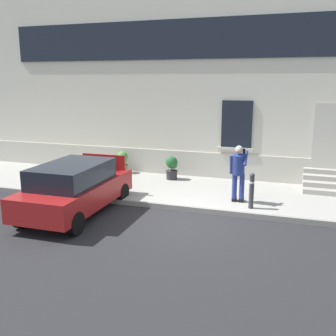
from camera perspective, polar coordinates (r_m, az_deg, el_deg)
name	(u,v)px	position (r m, az deg, el deg)	size (l,w,h in m)	color
ground_plane	(182,222)	(10.57, 2.10, -8.01)	(80.00, 80.00, 0.00)	#232326
sidewalk	(205,192)	(13.12, 5.52, -3.55)	(24.00, 3.60, 0.15)	#99968E
curb_edge	(191,209)	(11.40, 3.43, -6.06)	(24.00, 0.12, 0.15)	gray
building_facade	(222,81)	(15.03, 8.02, 12.57)	(24.00, 1.52, 7.50)	beige
entrance_stoop	(328,183)	(14.08, 22.51, -2.03)	(1.62, 1.28, 0.64)	#9E998E
hatchback_car_red	(75,187)	(11.29, -13.46, -2.79)	(1.82, 4.08, 1.50)	maroon
bollard_near_person	(252,189)	(11.31, 12.20, -3.09)	(0.15, 0.15, 1.04)	#333338
bollard_far_left	(114,178)	(12.49, -7.97, -1.42)	(0.15, 0.15, 1.04)	#333338
person_on_phone	(239,170)	(11.70, 10.35, -0.27)	(0.51, 0.50, 1.75)	navy
planter_olive	(122,162)	(15.46, -6.72, 0.95)	(0.44, 0.44, 0.86)	#606B38
planter_charcoal	(172,167)	(14.34, 0.57, 0.11)	(0.44, 0.44, 0.86)	#2D2D30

